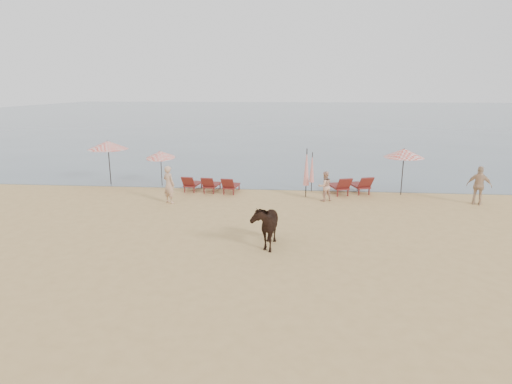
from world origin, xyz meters
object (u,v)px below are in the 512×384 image
(umbrella_closed_left, at_px, (306,167))
(beachgoer_right_b, at_px, (479,186))
(umbrella_closed_right, at_px, (312,168))
(umbrella_open_left_a, at_px, (108,145))
(beachgoer_right_a, at_px, (325,186))
(umbrella_open_right, at_px, (404,153))
(beachgoer_left, at_px, (169,185))
(lounger_cluster_right, at_px, (350,185))
(cow, at_px, (265,224))
(lounger_cluster_left, at_px, (211,184))
(umbrella_open_left_b, at_px, (161,154))

(umbrella_closed_left, bearing_deg, beachgoer_right_b, -5.22)
(umbrella_closed_right, xyz_separation_m, beachgoer_right_b, (7.87, -1.95, -0.38))
(umbrella_open_left_a, xyz_separation_m, umbrella_closed_left, (11.25, -1.91, -0.74))
(umbrella_closed_right, relative_size, beachgoer_right_a, 1.44)
(umbrella_closed_left, relative_size, beachgoer_right_a, 1.69)
(umbrella_open_right, distance_m, beachgoer_left, 12.01)
(umbrella_open_right, relative_size, beachgoer_right_a, 1.65)
(beachgoer_right_b, bearing_deg, umbrella_closed_left, 19.62)
(umbrella_closed_left, distance_m, beachgoer_right_b, 8.26)
(beachgoer_right_b, bearing_deg, beachgoer_right_a, 24.58)
(umbrella_closed_left, bearing_deg, lounger_cluster_right, 19.59)
(umbrella_open_right, distance_m, cow, 10.49)
(umbrella_closed_left, distance_m, beachgoer_left, 6.92)
(cow, xyz_separation_m, beachgoer_left, (-5.06, 5.37, 0.11))
(lounger_cluster_left, bearing_deg, umbrella_closed_right, 13.68)
(umbrella_open_left_a, relative_size, beachgoer_right_b, 1.36)
(umbrella_open_left_b, height_order, umbrella_open_right, umbrella_open_right)
(lounger_cluster_left, bearing_deg, umbrella_open_left_b, 163.30)
(umbrella_open_left_b, bearing_deg, cow, -31.36)
(lounger_cluster_right, bearing_deg, umbrella_open_left_a, 157.79)
(beachgoer_right_a, distance_m, beachgoer_right_b, 7.30)
(umbrella_open_left_b, distance_m, umbrella_open_right, 13.22)
(cow, height_order, beachgoer_right_b, beachgoer_right_b)
(umbrella_open_left_b, height_order, beachgoer_right_b, umbrella_open_left_b)
(lounger_cluster_right, relative_size, umbrella_closed_left, 0.94)
(umbrella_open_left_a, relative_size, beachgoer_right_a, 1.71)
(lounger_cluster_left, height_order, umbrella_closed_left, umbrella_closed_left)
(lounger_cluster_left, distance_m, umbrella_open_left_a, 6.60)
(umbrella_open_left_b, xyz_separation_m, umbrella_open_right, (13.17, -1.02, 0.41))
(lounger_cluster_right, relative_size, umbrella_closed_right, 1.11)
(umbrella_closed_left, bearing_deg, beachgoer_right_a, -38.40)
(lounger_cluster_right, relative_size, beachgoer_left, 1.28)
(beachgoer_left, height_order, beachgoer_right_b, beachgoer_right_b)
(umbrella_open_left_b, height_order, umbrella_closed_right, umbrella_closed_right)
(lounger_cluster_right, distance_m, umbrella_open_right, 3.16)
(beachgoer_right_a, bearing_deg, cow, 44.76)
(beachgoer_right_a, bearing_deg, beachgoer_right_b, 155.62)
(lounger_cluster_left, height_order, beachgoer_left, beachgoer_left)
(beachgoer_right_a, bearing_deg, umbrella_open_left_a, -36.34)
(umbrella_open_left_b, bearing_deg, umbrella_open_right, 18.22)
(lounger_cluster_left, relative_size, umbrella_open_left_b, 1.44)
(umbrella_closed_left, bearing_deg, lounger_cluster_left, 173.95)
(cow, bearing_deg, lounger_cluster_left, 115.28)
(umbrella_open_left_a, xyz_separation_m, umbrella_open_right, (16.24, -1.05, -0.08))
(lounger_cluster_right, bearing_deg, beachgoer_right_b, -32.81)
(umbrella_closed_left, bearing_deg, umbrella_open_right, 9.85)
(umbrella_open_right, xyz_separation_m, umbrella_closed_left, (-4.99, -0.87, -0.67))
(lounger_cluster_left, bearing_deg, beachgoer_right_a, -5.19)
(lounger_cluster_right, bearing_deg, umbrella_open_left_b, 156.63)
(beachgoer_right_b, bearing_deg, beachgoer_left, 28.94)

